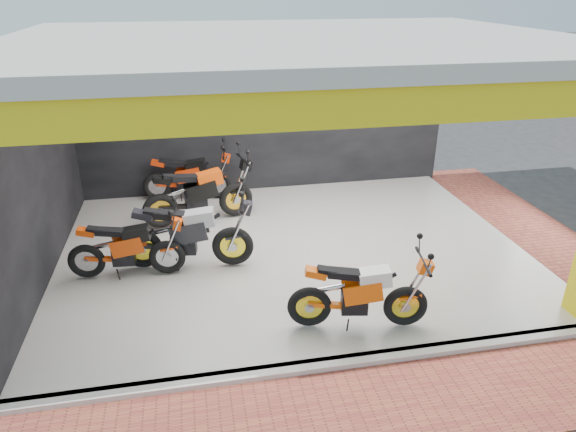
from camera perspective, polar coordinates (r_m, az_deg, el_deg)
name	(u,v)px	position (r m, az deg, el deg)	size (l,w,h in m)	color
ground	(320,319)	(7.54, 3.60, -11.33)	(80.00, 80.00, 0.00)	#2D2D30
showroom_floor	(293,251)	(9.16, 0.52, -3.87)	(8.00, 6.00, 0.10)	white
showroom_ceiling	(294,42)	(8.09, 0.62, 18.80)	(8.40, 6.40, 0.20)	beige
back_wall	(265,116)	(11.42, -2.60, 11.08)	(8.20, 0.20, 3.50)	black
left_wall	(27,176)	(8.69, -27.04, 3.97)	(0.20, 6.20, 3.50)	black
header_beam_front	(354,105)	(5.27, 7.30, 12.15)	(8.40, 0.30, 0.40)	yellow
header_beam_right	(530,56)	(9.75, 25.30, 15.80)	(0.30, 6.40, 0.40)	yellow
floor_kerb	(340,363)	(6.74, 5.83, -15.96)	(8.00, 0.20, 0.10)	white
paver_front	(360,412)	(6.23, 7.97, -20.74)	(9.00, 1.40, 0.03)	#9C4A33
paver_right	(534,230)	(11.08, 25.64, -1.39)	(1.40, 7.00, 0.03)	#9C4A33
moto_hero	(407,288)	(7.06, 13.13, -7.77)	(2.01, 0.74, 1.23)	#F4590A
moto_row_a	(232,228)	(8.33, -6.25, -1.33)	(2.28, 0.84, 1.39)	black
moto_row_b	(166,241)	(8.32, -13.45, -2.77)	(1.93, 0.72, 1.18)	#E54209
moto_row_c	(235,184)	(10.15, -5.89, 3.59)	(2.29, 0.85, 1.40)	black
moto_row_d	(217,172)	(11.11, -7.89, 4.87)	(1.99, 0.74, 1.22)	red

